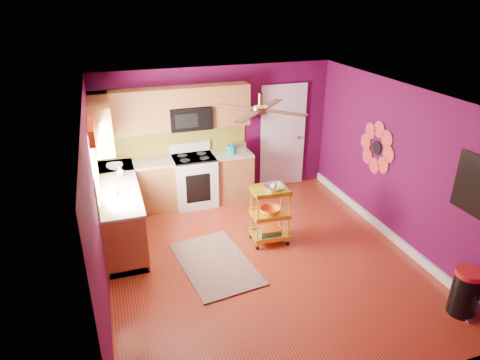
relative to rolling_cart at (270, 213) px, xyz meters
name	(u,v)px	position (x,y,z in m)	size (l,w,h in m)	color
ground	(262,260)	(-0.30, -0.44, -0.53)	(5.00, 5.00, 0.00)	maroon
room_envelope	(267,159)	(-0.27, -0.44, 1.10)	(4.54, 5.04, 2.52)	#4E0937
lower_cabinets	(155,196)	(-1.64, 1.37, -0.10)	(2.81, 2.31, 0.94)	brown
electric_range	(194,180)	(-0.85, 1.73, -0.05)	(0.76, 0.66, 1.13)	white
upper_cabinetry	(151,115)	(-1.54, 1.73, 1.27)	(2.80, 2.30, 1.26)	brown
left_window	(93,145)	(-2.51, 0.61, 1.20)	(0.08, 1.35, 1.08)	white
panel_door	(283,137)	(1.05, 2.02, 0.49)	(0.95, 0.11, 2.15)	white
right_wall_art	(415,162)	(1.93, -0.78, 0.91)	(0.04, 2.74, 1.04)	black
ceiling_fan	(260,109)	(-0.30, -0.24, 1.76)	(1.01, 1.01, 0.26)	#BF8C3F
shag_rug	(215,263)	(-1.01, -0.33, -0.52)	(0.97, 1.58, 0.02)	black
rolling_cart	(270,213)	(0.00, 0.00, 0.00)	(0.59, 0.45, 1.04)	yellow
trash_can	(465,292)	(1.69, -2.31, -0.22)	(0.37, 0.39, 0.63)	black
teal_kettle	(232,149)	(-0.12, 1.68, 0.49)	(0.18, 0.18, 0.21)	#12897A
toaster	(239,147)	(0.05, 1.76, 0.50)	(0.22, 0.15, 0.18)	beige
soap_bottle_a	(113,190)	(-2.33, 0.49, 0.51)	(0.09, 0.10, 0.21)	#EA3F72
soap_bottle_b	(120,171)	(-2.18, 1.24, 0.50)	(0.14, 0.14, 0.18)	white
counter_dish	(115,166)	(-2.25, 1.62, 0.44)	(0.28, 0.28, 0.07)	white
counter_cup	(111,191)	(-2.35, 0.59, 0.46)	(0.14, 0.14, 0.11)	white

